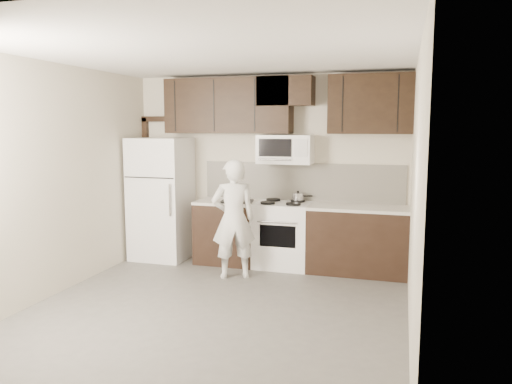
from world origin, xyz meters
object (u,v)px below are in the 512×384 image
at_px(stove, 283,234).
at_px(person, 233,219).
at_px(refrigerator, 161,199).
at_px(microwave, 285,149).

relative_size(stove, person, 0.60).
distance_m(stove, refrigerator, 1.90).
bearing_deg(refrigerator, microwave, 5.15).
distance_m(refrigerator, person, 1.50).
bearing_deg(stove, refrigerator, -178.49).
xyz_separation_m(stove, microwave, (-0.00, 0.12, 1.19)).
height_order(stove, microwave, microwave).
bearing_deg(stove, person, -125.84).
xyz_separation_m(microwave, refrigerator, (-1.85, -0.17, -0.75)).
bearing_deg(microwave, person, -121.63).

